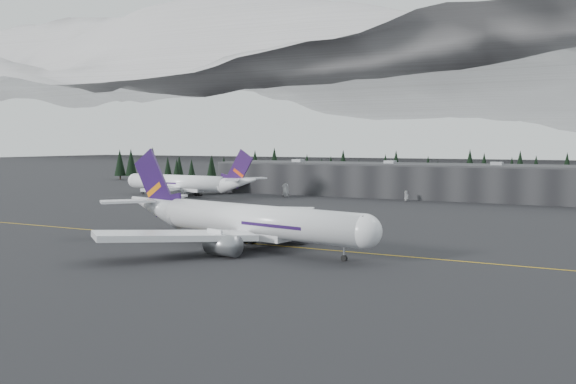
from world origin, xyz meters
The scene contains 9 objects.
ground centered at (0.00, 0.00, 0.00)m, with size 1400.00×1400.00×0.00m, color black.
taxiline centered at (0.00, -2.00, 0.01)m, with size 400.00×0.40×0.02m, color gold.
terminal centered at (0.00, 125.00, 6.30)m, with size 160.00×30.00×12.60m.
treeline centered at (0.00, 162.00, 7.50)m, with size 360.00×20.00×15.00m, color black.
mountain_ridge centered at (0.00, 1000.00, 0.00)m, with size 4400.00×900.00×420.00m, color white, non-canonical shape.
jet_main centered at (2.71, -6.65, 5.47)m, with size 65.30×59.73×19.38m.
jet_parked centered at (-76.76, 84.65, 5.16)m, with size 62.31×57.37×18.31m.
gse_vehicle_a centered at (-42.97, 100.71, 0.72)m, with size 2.39×5.17×1.44m, color white.
gse_vehicle_b centered at (3.00, 104.75, 0.65)m, with size 1.54×3.84×1.31m, color silver.
Camera 1 is at (69.91, -114.04, 20.73)m, focal length 40.00 mm.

